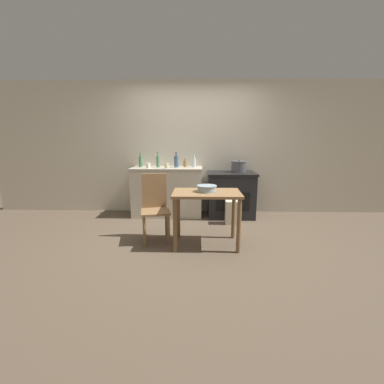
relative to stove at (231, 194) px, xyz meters
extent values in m
plane|color=brown|center=(-0.72, -1.23, -0.42)|extent=(14.00, 14.00, 0.00)
cube|color=beige|center=(-0.72, 0.35, 0.85)|extent=(8.00, 0.07, 2.55)
cube|color=beige|center=(-1.21, 0.04, 0.02)|extent=(1.31, 0.56, 0.90)
cube|color=#A9A08F|center=(-1.21, 0.04, 0.49)|extent=(1.34, 0.59, 0.03)
cube|color=black|center=(0.00, 0.00, -0.02)|extent=(0.85, 0.63, 0.80)
cube|color=black|center=(0.00, 0.00, 0.40)|extent=(0.89, 0.67, 0.04)
cube|color=black|center=(0.00, -0.32, -0.07)|extent=(0.60, 0.01, 0.34)
cube|color=olive|center=(-0.50, -1.39, 0.31)|extent=(0.91, 0.61, 0.03)
cylinder|color=brown|center=(-0.91, -1.65, -0.07)|extent=(0.06, 0.06, 0.72)
cylinder|color=brown|center=(-0.10, -1.65, -0.07)|extent=(0.06, 0.06, 0.72)
cylinder|color=brown|center=(-0.91, -1.14, -0.07)|extent=(0.06, 0.06, 0.72)
cylinder|color=brown|center=(-0.10, -1.14, -0.07)|extent=(0.06, 0.06, 0.72)
cube|color=olive|center=(-1.22, -1.28, 0.02)|extent=(0.48, 0.48, 0.03)
cube|color=olive|center=(-1.26, -1.10, 0.28)|extent=(0.36, 0.11, 0.50)
cylinder|color=olive|center=(-1.35, -1.48, -0.21)|extent=(0.04, 0.04, 0.43)
cylinder|color=olive|center=(-1.03, -1.41, -0.21)|extent=(0.04, 0.04, 0.43)
cylinder|color=olive|center=(-1.42, -1.16, -0.21)|extent=(0.04, 0.04, 0.43)
cylinder|color=olive|center=(-1.10, -1.09, -0.21)|extent=(0.04, 0.04, 0.43)
cube|color=beige|center=(-0.01, -0.47, -0.22)|extent=(0.26, 0.18, 0.41)
cylinder|color=#4C4C51|center=(0.14, 0.05, 0.51)|extent=(0.27, 0.27, 0.19)
cylinder|color=#4C4C51|center=(0.14, 0.05, 0.62)|extent=(0.29, 0.29, 0.02)
sphere|color=black|center=(0.14, 0.05, 0.64)|extent=(0.02, 0.02, 0.02)
cylinder|color=#93A8B2|center=(-0.50, -1.38, 0.37)|extent=(0.25, 0.25, 0.09)
cylinder|color=#8597A0|center=(-0.50, -1.38, 0.41)|extent=(0.27, 0.27, 0.01)
cylinder|color=silver|center=(-0.70, 0.14, 0.58)|extent=(0.08, 0.08, 0.16)
cylinder|color=silver|center=(-0.70, 0.14, 0.70)|extent=(0.03, 0.03, 0.06)
cylinder|color=olive|center=(-0.88, 0.14, 0.56)|extent=(0.06, 0.06, 0.12)
cylinder|color=olive|center=(-0.88, 0.14, 0.65)|extent=(0.02, 0.02, 0.05)
cylinder|color=#517F5B|center=(-1.39, 0.09, 0.61)|extent=(0.07, 0.07, 0.21)
cylinder|color=#517F5B|center=(-1.39, 0.09, 0.75)|extent=(0.03, 0.03, 0.08)
cylinder|color=#517F5B|center=(-1.72, 0.11, 0.60)|extent=(0.08, 0.08, 0.20)
cylinder|color=#517F5B|center=(-1.72, 0.11, 0.74)|extent=(0.03, 0.03, 0.08)
cylinder|color=#3D5675|center=(-1.04, 0.07, 0.61)|extent=(0.08, 0.08, 0.21)
cylinder|color=#3D5675|center=(-1.04, 0.07, 0.75)|extent=(0.03, 0.03, 0.08)
cylinder|color=beige|center=(-1.20, -0.08, 0.55)|extent=(0.08, 0.08, 0.09)
cylinder|color=silver|center=(-1.55, -0.06, 0.55)|extent=(0.07, 0.07, 0.09)
camera|label=1|loc=(-0.61, -4.78, 1.01)|focal=24.00mm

